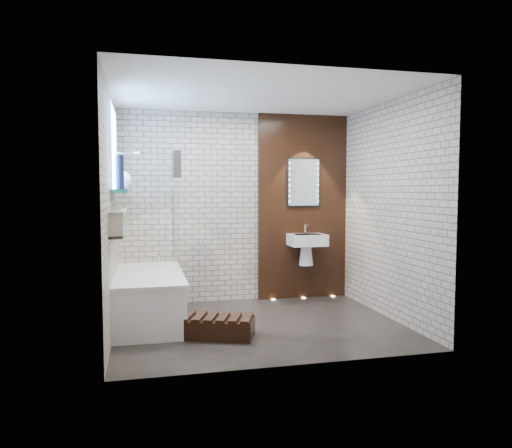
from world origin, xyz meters
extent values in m
plane|color=black|center=(0.00, 0.00, 0.00)|extent=(3.20, 3.20, 0.00)
cube|color=#A19580|center=(0.00, 1.30, 1.30)|extent=(3.20, 0.04, 2.60)
cube|color=#A19580|center=(0.00, -1.30, 1.30)|extent=(3.20, 0.04, 2.60)
cube|color=#A19580|center=(-1.60, 0.00, 1.30)|extent=(0.04, 2.60, 2.60)
cube|color=#A19580|center=(1.60, 0.00, 1.30)|extent=(0.04, 2.60, 2.60)
plane|color=white|center=(0.00, 0.00, 2.60)|extent=(3.20, 3.20, 0.00)
cube|color=black|center=(0.95, 1.27, 1.30)|extent=(1.30, 0.06, 2.60)
cube|color=#7FADE0|center=(-1.59, 0.35, 2.00)|extent=(0.03, 1.00, 0.90)
cube|color=teal|center=(-1.51, 0.35, 1.53)|extent=(0.18, 1.00, 0.04)
cube|color=teal|center=(-1.53, 0.15, 1.08)|extent=(0.14, 1.30, 0.03)
cube|color=#B2A899|center=(-1.53, 0.15, 1.32)|extent=(0.14, 1.30, 0.03)
cube|color=#B2A899|center=(-1.53, -0.48, 1.20)|extent=(0.14, 0.03, 0.26)
cube|color=#B2A899|center=(-1.53, 0.79, 1.20)|extent=(0.14, 0.03, 0.26)
cube|color=white|center=(-1.23, 0.45, 0.28)|extent=(0.75, 1.70, 0.55)
cube|color=white|center=(-1.23, 0.45, 0.57)|extent=(0.79, 1.74, 0.03)
cylinder|color=silver|center=(-1.08, 1.18, 0.64)|extent=(0.04, 0.04, 0.12)
cube|color=white|center=(-0.87, 0.89, 1.28)|extent=(0.01, 0.78, 1.40)
cube|color=black|center=(-0.87, 0.60, 1.85)|extent=(0.09, 0.24, 0.31)
cylinder|color=silver|center=(-1.30, 0.95, 2.00)|extent=(0.18, 0.18, 0.02)
cube|color=white|center=(0.95, 1.06, 0.85)|extent=(0.50, 0.36, 0.16)
cone|color=white|center=(0.95, 1.11, 0.63)|extent=(0.20, 0.20, 0.28)
cylinder|color=silver|center=(0.95, 1.16, 1.00)|extent=(0.03, 0.03, 0.14)
cube|color=black|center=(0.95, 1.24, 1.65)|extent=(0.50, 0.02, 0.70)
cube|color=silver|center=(0.95, 1.23, 1.65)|extent=(0.45, 0.01, 0.65)
cube|color=black|center=(-0.59, -0.30, 0.10)|extent=(0.97, 0.68, 0.20)
cylinder|color=#984517|center=(-1.53, -0.11, 1.15)|extent=(0.06, 0.06, 0.10)
cylinder|color=maroon|center=(-1.53, 0.38, 1.18)|extent=(0.06, 0.06, 0.16)
cylinder|color=#984517|center=(-1.53, -0.20, 1.15)|extent=(0.05, 0.05, 0.10)
cylinder|color=maroon|center=(-1.53, -0.28, 1.17)|extent=(0.06, 0.06, 0.15)
sphere|color=white|center=(-1.50, 0.42, 1.66)|extent=(0.21, 0.21, 0.21)
cylinder|color=#151839|center=(-1.50, -0.01, 1.73)|extent=(0.08, 0.08, 0.35)
cylinder|color=#FFD899|center=(0.50, 1.20, 0.01)|extent=(0.06, 0.06, 0.01)
cylinder|color=#FFD899|center=(0.95, 1.20, 0.01)|extent=(0.06, 0.06, 0.01)
cylinder|color=#FFD899|center=(1.40, 1.20, 0.01)|extent=(0.06, 0.06, 0.01)
camera|label=1|loc=(-1.29, -5.26, 1.54)|focal=33.85mm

